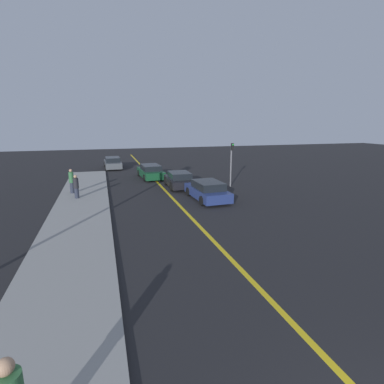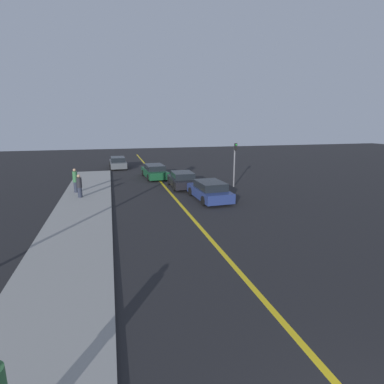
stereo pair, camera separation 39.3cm
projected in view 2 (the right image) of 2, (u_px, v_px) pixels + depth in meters
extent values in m
cube|color=gold|center=(175.00, 198.00, 20.87)|extent=(0.20, 60.00, 0.01)
cube|color=gray|center=(82.00, 214.00, 16.98)|extent=(3.31, 30.96, 0.13)
cube|color=navy|center=(209.00, 193.00, 20.41)|extent=(2.03, 4.47, 0.62)
cube|color=black|center=(210.00, 185.00, 20.07)|extent=(1.73, 2.48, 0.50)
cylinder|color=black|center=(191.00, 192.00, 21.45)|extent=(0.25, 0.63, 0.62)
cylinder|color=black|center=(214.00, 190.00, 21.97)|extent=(0.25, 0.63, 0.62)
cylinder|color=black|center=(204.00, 201.00, 18.92)|extent=(0.25, 0.63, 0.62)
cylinder|color=black|center=(229.00, 199.00, 19.44)|extent=(0.25, 0.63, 0.62)
cube|color=black|center=(182.00, 181.00, 24.23)|extent=(1.86, 3.93, 0.59)
cube|color=black|center=(183.00, 175.00, 23.92)|extent=(1.61, 2.17, 0.49)
cylinder|color=black|center=(169.00, 181.00, 25.20)|extent=(0.23, 0.70, 0.70)
cylinder|color=black|center=(189.00, 180.00, 25.60)|extent=(0.23, 0.70, 0.70)
cylinder|color=black|center=(175.00, 187.00, 22.92)|extent=(0.23, 0.70, 0.70)
cylinder|color=black|center=(196.00, 185.00, 23.32)|extent=(0.23, 0.70, 0.70)
cube|color=#144728|center=(155.00, 173.00, 28.38)|extent=(2.05, 4.66, 0.64)
cube|color=black|center=(155.00, 167.00, 28.03)|extent=(1.71, 2.60, 0.48)
cylinder|color=black|center=(143.00, 173.00, 29.46)|extent=(0.25, 0.62, 0.60)
cylinder|color=black|center=(160.00, 172.00, 29.99)|extent=(0.25, 0.62, 0.60)
cylinder|color=black|center=(149.00, 178.00, 26.85)|extent=(0.25, 0.62, 0.60)
cylinder|color=black|center=(167.00, 177.00, 27.37)|extent=(0.25, 0.62, 0.60)
cube|color=#4C5156|center=(118.00, 164.00, 34.56)|extent=(1.85, 4.67, 0.64)
cube|color=black|center=(118.00, 159.00, 34.22)|extent=(1.59, 2.58, 0.48)
cylinder|color=black|center=(110.00, 164.00, 35.71)|extent=(0.24, 0.61, 0.60)
cylinder|color=black|center=(124.00, 163.00, 36.17)|extent=(0.24, 0.61, 0.60)
cylinder|color=black|center=(111.00, 167.00, 33.04)|extent=(0.24, 0.61, 0.60)
cylinder|color=black|center=(126.00, 167.00, 33.50)|extent=(0.24, 0.61, 0.60)
cylinder|color=#282D3D|center=(80.00, 192.00, 20.46)|extent=(0.29, 0.29, 0.69)
cylinder|color=#232328|center=(79.00, 183.00, 20.31)|extent=(0.34, 0.34, 0.69)
sphere|color=tan|center=(79.00, 176.00, 20.20)|extent=(0.22, 0.22, 0.22)
cylinder|color=#282D3D|center=(76.00, 187.00, 21.92)|extent=(0.28, 0.28, 0.77)
cylinder|color=#336B3D|center=(75.00, 177.00, 21.75)|extent=(0.33, 0.33, 0.77)
sphere|color=tan|center=(74.00, 170.00, 21.63)|extent=(0.22, 0.22, 0.22)
cylinder|color=slate|center=(234.00, 165.00, 24.14)|extent=(0.12, 0.12, 3.54)
cube|color=black|center=(236.00, 147.00, 23.63)|extent=(0.18, 0.18, 0.55)
sphere|color=green|center=(236.00, 145.00, 23.51)|extent=(0.14, 0.14, 0.14)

